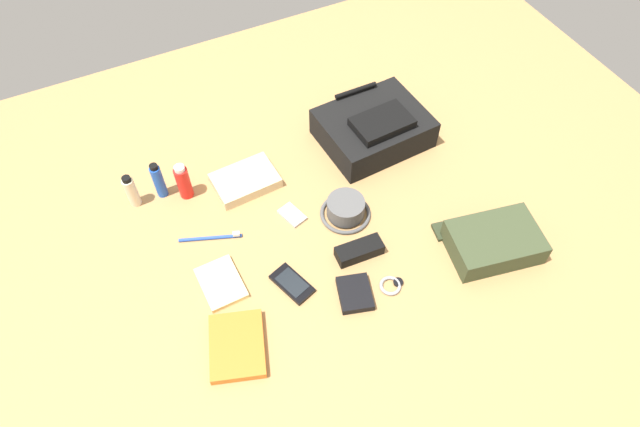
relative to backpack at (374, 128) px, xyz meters
The scene contains 16 objects.
ground_plane 0.40m from the backpack, 143.79° to the right, with size 2.64×2.02×0.02m, color #AD804B.
backpack is the anchor object (origin of this frame).
toiletry_pouch 0.55m from the backpack, 80.13° to the right, with size 0.29×0.26×0.08m.
bucket_hat 0.34m from the backpack, 133.90° to the right, with size 0.16×0.16×0.06m.
lotion_bottle 0.81m from the backpack, behind, with size 0.04×0.04×0.12m.
deodorant_spray 0.72m from the backpack, behind, with size 0.03×0.03×0.14m.
sunscreen_spray 0.65m from the backpack, behind, with size 0.04×0.04×0.13m.
paperback_novel 0.86m from the backpack, 143.98° to the right, with size 0.19×0.22×0.03m.
cell_phone 0.63m from the backpack, 140.82° to the right, with size 0.10×0.14×0.01m.
media_player 0.43m from the backpack, 155.47° to the right, with size 0.07×0.10×0.01m.
wristwatch 0.58m from the backpack, 114.15° to the right, with size 0.07×0.06×0.01m.
toothbrush 0.65m from the backpack, 166.80° to the right, with size 0.18×0.08×0.02m.
wallet 0.61m from the backpack, 124.14° to the right, with size 0.09×0.11×0.02m, color black.
notepad 0.74m from the backpack, 155.32° to the right, with size 0.11×0.15×0.02m, color beige.
folded_towel 0.47m from the backpack, behind, with size 0.20×0.14×0.04m, color beige.
sunglasses_case 0.47m from the backpack, 124.29° to the right, with size 0.14×0.06×0.04m, color black.
Camera 1 is at (-0.44, -0.90, 1.40)m, focal length 31.28 mm.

